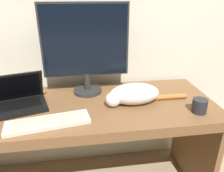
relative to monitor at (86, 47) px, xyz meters
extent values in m
cube|color=brown|center=(-0.08, -0.18, -0.34)|extent=(1.72, 0.63, 0.06)
cube|color=brown|center=(0.74, -0.18, -0.70)|extent=(0.04, 0.58, 0.65)
cylinder|color=#282828|center=(0.00, 0.00, -0.30)|extent=(0.19, 0.19, 0.02)
cylinder|color=#282828|center=(0.00, 0.00, -0.24)|extent=(0.04, 0.04, 0.11)
cube|color=#282828|center=(0.00, 0.00, 0.04)|extent=(0.55, 0.02, 0.46)
cube|color=black|center=(0.00, -0.01, 0.04)|extent=(0.53, 0.01, 0.43)
cube|color=black|center=(-0.42, -0.18, -0.30)|extent=(0.39, 0.31, 0.02)
cube|color=black|center=(-0.43, -0.17, -0.29)|extent=(0.30, 0.19, 0.00)
cube|color=black|center=(-0.44, -0.13, -0.20)|extent=(0.36, 0.21, 0.20)
cube|color=black|center=(-0.44, -0.13, -0.20)|extent=(0.32, 0.18, 0.17)
cube|color=beige|center=(-0.22, -0.37, -0.30)|extent=(0.44, 0.19, 0.02)
cube|color=#ABA393|center=(-0.22, -0.37, -0.29)|extent=(0.40, 0.16, 0.00)
ellipsoid|color=silver|center=(0.28, -0.21, -0.25)|extent=(0.30, 0.15, 0.13)
ellipsoid|color=#AD662D|center=(0.29, -0.21, -0.21)|extent=(0.14, 0.12, 0.05)
sphere|color=silver|center=(0.14, -0.23, -0.27)|extent=(0.09, 0.09, 0.09)
cone|color=#AD662D|center=(0.12, -0.23, -0.23)|extent=(0.03, 0.03, 0.03)
cone|color=#AD662D|center=(0.16, -0.23, -0.23)|extent=(0.03, 0.03, 0.03)
cylinder|color=#AD662D|center=(0.51, -0.19, -0.30)|extent=(0.22, 0.03, 0.03)
cylinder|color=#232328|center=(0.61, -0.37, -0.27)|extent=(0.08, 0.08, 0.08)
camera|label=1|loc=(-0.03, -1.37, 0.31)|focal=35.00mm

